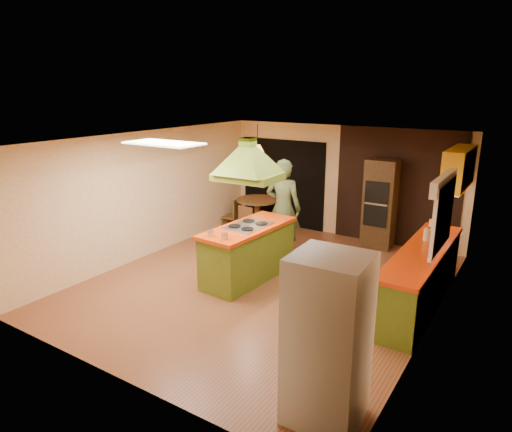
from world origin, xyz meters
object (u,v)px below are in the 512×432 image
Objects in this scene: refrigerator at (327,340)px; dining_table at (257,208)px; kitchen_island at (248,252)px; canister_large at (434,227)px; man at (283,208)px; wall_oven at (380,204)px.

dining_table is (-4.10, 5.13, -0.37)m from refrigerator.
canister_large is at bearing 31.23° from kitchen_island.
man is 2.83m from canister_large.
canister_large reaches higher than dining_table.
canister_large is at bearing -49.42° from wall_oven.
wall_oven is at bearing 7.05° from dining_table.
dining_table is (-2.84, -0.35, -0.42)m from wall_oven.
canister_large reaches higher than kitchen_island.
man is 1.11× the size of refrigerator.
refrigerator is at bearing -51.39° from dining_table.
refrigerator is 0.95× the size of wall_oven.
kitchen_island is at bearing -152.18° from canister_large.
refrigerator is 4.02m from canister_large.
refrigerator is at bearing -40.55° from kitchen_island.
kitchen_island is at bearing 82.78° from man.
canister_large is (1.39, -1.47, 0.10)m from wall_oven.
refrigerator is (2.64, -2.55, 0.40)m from kitchen_island.
man reaches higher than kitchen_island.
refrigerator is 7.33× the size of canister_large.
wall_oven is 7.73× the size of canister_large.
wall_oven is at bearing 100.73° from refrigerator.
wall_oven is at bearing 133.31° from canister_large.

